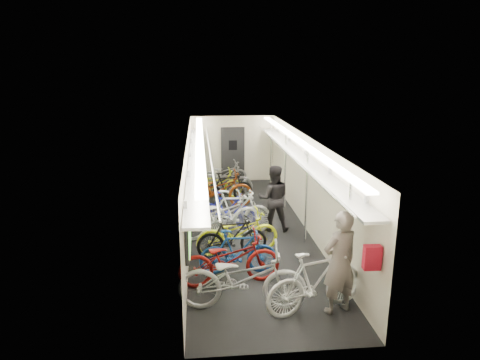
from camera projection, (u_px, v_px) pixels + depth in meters
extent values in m
plane|color=black|center=(248.00, 229.00, 11.09)|extent=(10.00, 10.00, 0.00)
plane|color=white|center=(249.00, 138.00, 10.49)|extent=(10.00, 10.00, 0.00)
plane|color=beige|center=(189.00, 186.00, 10.65)|extent=(0.00, 10.00, 10.00)
plane|color=beige|center=(307.00, 183.00, 10.93)|extent=(0.00, 10.00, 10.00)
plane|color=beige|center=(233.00, 149.00, 15.61)|extent=(3.00, 0.00, 3.00)
plane|color=beige|center=(289.00, 278.00, 5.98)|extent=(3.00, 0.00, 3.00)
cube|color=black|center=(187.00, 231.00, 7.56)|extent=(0.06, 1.10, 0.80)
cube|color=#8EB44F|center=(190.00, 231.00, 7.56)|extent=(0.02, 0.96, 0.66)
cube|color=black|center=(190.00, 196.00, 9.68)|extent=(0.06, 1.10, 0.80)
cube|color=#8EB44F|center=(191.00, 196.00, 9.68)|extent=(0.02, 0.96, 0.66)
cube|color=black|center=(191.00, 173.00, 11.80)|extent=(0.06, 1.10, 0.80)
cube|color=#8EB44F|center=(192.00, 173.00, 11.80)|extent=(0.02, 0.96, 0.66)
cube|color=black|center=(192.00, 157.00, 13.92)|extent=(0.06, 1.10, 0.80)
cube|color=#8EB44F|center=(193.00, 157.00, 13.92)|extent=(0.02, 0.96, 0.66)
cube|color=#E6BA0C|center=(189.00, 209.00, 8.61)|extent=(0.02, 0.22, 0.30)
cube|color=#E6BA0C|center=(191.00, 181.00, 10.73)|extent=(0.02, 0.22, 0.30)
cube|color=#E6BA0C|center=(192.00, 163.00, 12.85)|extent=(0.02, 0.22, 0.30)
cube|color=black|center=(233.00, 154.00, 15.60)|extent=(0.85, 0.08, 2.00)
cube|color=#999BA0|center=(197.00, 158.00, 10.49)|extent=(0.40, 9.70, 0.05)
cube|color=#999BA0|center=(299.00, 156.00, 10.73)|extent=(0.40, 9.70, 0.05)
cylinder|color=silver|center=(210.00, 153.00, 10.49)|extent=(0.04, 9.70, 0.04)
cylinder|color=silver|center=(286.00, 152.00, 10.67)|extent=(0.04, 9.70, 0.04)
cube|color=white|center=(200.00, 141.00, 10.39)|extent=(0.18, 9.60, 0.04)
cube|color=white|center=(297.00, 139.00, 10.61)|extent=(0.18, 9.60, 0.04)
cylinder|color=silver|center=(347.00, 242.00, 7.25)|extent=(0.05, 0.05, 2.38)
cylinder|color=silver|center=(307.00, 195.00, 9.94)|extent=(0.05, 0.05, 2.38)
cylinder|color=silver|center=(285.00, 170.00, 12.35)|extent=(0.05, 0.05, 2.38)
cylinder|color=silver|center=(271.00, 153.00, 14.76)|extent=(0.05, 0.05, 2.38)
imported|color=#9F9EA3|center=(242.00, 278.00, 7.29)|extent=(2.27, 0.98, 1.16)
imported|color=navy|center=(238.00, 252.00, 8.59)|extent=(1.59, 0.45, 0.95)
imported|color=maroon|center=(230.00, 259.00, 8.15)|extent=(2.04, 0.93, 1.04)
imported|color=black|center=(232.00, 237.00, 9.35)|extent=(1.62, 0.65, 0.95)
imported|color=yellow|center=(238.00, 233.00, 9.53)|extent=(1.97, 1.00, 0.99)
imported|color=silver|center=(235.00, 211.00, 10.75)|extent=(1.89, 0.63, 1.12)
imported|color=silver|center=(220.00, 216.00, 10.47)|extent=(2.19, 1.20, 1.09)
imported|color=#1B1FA3|center=(227.00, 209.00, 11.19)|extent=(1.62, 0.96, 0.94)
imported|color=maroon|center=(217.00, 190.00, 12.63)|extent=(2.20, 0.96, 1.12)
imported|color=black|center=(228.00, 188.00, 13.13)|extent=(1.72, 0.91, 0.99)
imported|color=#ACBB11|center=(215.00, 184.00, 13.60)|extent=(1.88, 0.83, 0.96)
imported|color=white|center=(316.00, 281.00, 7.21)|extent=(1.95, 1.06, 1.13)
imported|color=#5F5E62|center=(221.00, 181.00, 13.66)|extent=(2.07, 0.75, 1.08)
imported|color=slate|center=(224.00, 174.00, 15.07)|extent=(1.78, 0.95, 0.89)
imported|color=slate|center=(340.00, 262.00, 7.13)|extent=(0.78, 0.64, 1.82)
imported|color=black|center=(273.00, 198.00, 10.84)|extent=(0.89, 0.73, 1.71)
cube|color=#A91025|center=(372.00, 257.00, 6.45)|extent=(0.27, 0.15, 0.38)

